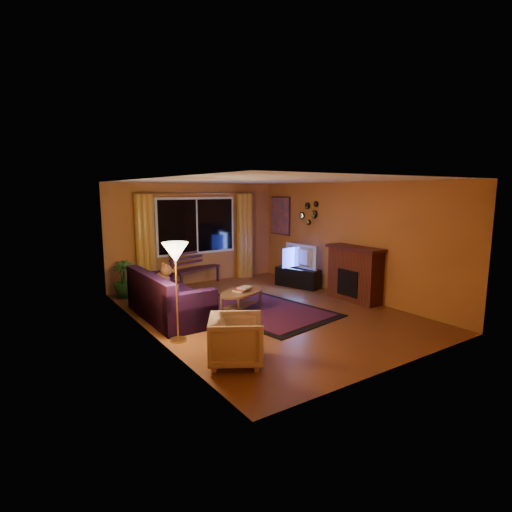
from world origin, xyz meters
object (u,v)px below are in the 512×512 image
bench (196,277)px  tv_console (298,278)px  coffee_table (241,301)px  floor_lamp (177,292)px  armchair (236,337)px  sofa (169,295)px

bench → tv_console: (1.98, -1.55, 0.02)m
coffee_table → tv_console: tv_console is taller
coffee_table → floor_lamp: bearing=-154.7°
bench → tv_console: 2.51m
floor_lamp → armchair: bearing=-74.4°
floor_lamp → coffee_table: (1.64, 0.77, -0.58)m
bench → armchair: 4.71m
bench → floor_lamp: size_ratio=0.88×
armchair → bench: bearing=12.7°
sofa → armchair: bearing=-90.3°
bench → sofa: sofa is taller
sofa → floor_lamp: size_ratio=1.36×
sofa → coffee_table: size_ratio=1.92×
coffee_table → tv_console: size_ratio=1.00×
armchair → floor_lamp: bearing=47.1°
sofa → floor_lamp: bearing=-106.1°
bench → coffee_table: size_ratio=1.24×
bench → coffee_table: bearing=-112.9°
tv_console → sofa: bearing=170.5°
armchair → coffee_table: size_ratio=0.66×
sofa → armchair: (-0.00, -2.40, -0.06)m
armchair → coffee_table: bearing=-1.9°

